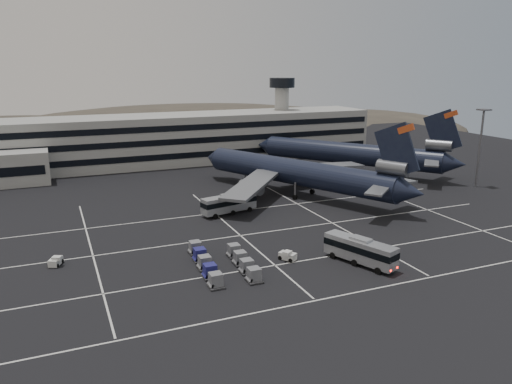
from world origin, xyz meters
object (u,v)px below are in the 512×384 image
bus_near (360,250)px  tug_a (55,261)px  uld_cluster (222,262)px  bus_far (229,203)px  trijet_main (299,172)px

bus_near → tug_a: 44.15m
tug_a → uld_cluster: size_ratio=0.18×
bus_far → tug_a: size_ratio=4.24×
bus_near → bus_far: size_ratio=1.00×
bus_near → tug_a: bearing=137.5°
trijet_main → bus_far: size_ratio=4.65×
uld_cluster → bus_far: bearing=68.1°
bus_near → tug_a: (-40.97, 16.38, -1.52)m
trijet_main → bus_far: trijet_main is taller
bus_near → uld_cluster: bearing=141.7°
bus_far → uld_cluster: bus_far is taller
uld_cluster → tug_a: bearing=154.7°
tug_a → bus_far: bearing=48.6°
trijet_main → tug_a: bearing=177.2°
uld_cluster → trijet_main: bearing=48.0°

